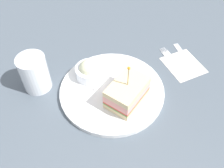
{
  "coord_description": "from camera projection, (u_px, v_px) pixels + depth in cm",
  "views": [
    {
      "loc": [
        6.71,
        -39.82,
        50.43
      ],
      "look_at": [
        0.0,
        0.0,
        3.25
      ],
      "focal_mm": 40.02,
      "sensor_mm": 36.0,
      "label": 1
    }
  ],
  "objects": [
    {
      "name": "ground_plane",
      "position": [
        112.0,
        95.0,
        0.65
      ],
      "size": [
        116.37,
        116.37,
        2.0
      ],
      "primitive_type": "cube",
      "color": "#4C5660"
    },
    {
      "name": "plate",
      "position": [
        112.0,
        91.0,
        0.64
      ],
      "size": [
        26.66,
        26.66,
        1.25
      ],
      "primitive_type": "cylinder",
      "color": "white",
      "rests_on": "ground_plane"
    },
    {
      "name": "sandwich_half_center",
      "position": [
        127.0,
        92.0,
        0.59
      ],
      "size": [
        10.57,
        12.23,
        11.54
      ],
      "color": "beige",
      "rests_on": "plate"
    },
    {
      "name": "coleslaw_bowl",
      "position": [
        90.0,
        71.0,
        0.65
      ],
      "size": [
        7.44,
        7.44,
        5.35
      ],
      "color": "white",
      "rests_on": "plate"
    },
    {
      "name": "drink_glass",
      "position": [
        35.0,
        75.0,
        0.63
      ],
      "size": [
        7.07,
        7.07,
        9.78
      ],
      "color": "#B74C33",
      "rests_on": "ground_plane"
    },
    {
      "name": "napkin",
      "position": [
        183.0,
        65.0,
        0.71
      ],
      "size": [
        13.82,
        14.09,
        0.15
      ],
      "primitive_type": "cube",
      "rotation": [
        0.0,
        0.0,
        8.46
      ],
      "color": "beige",
      "rests_on": "ground_plane"
    },
    {
      "name": "fork",
      "position": [
        170.0,
        58.0,
        0.73
      ],
      "size": [
        7.6,
        10.81,
        0.35
      ],
      "color": "silver",
      "rests_on": "ground_plane"
    },
    {
      "name": "knife",
      "position": [
        184.0,
        55.0,
        0.73
      ],
      "size": [
        6.47,
        11.48,
        0.35
      ],
      "color": "silver",
      "rests_on": "ground_plane"
    }
  ]
}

